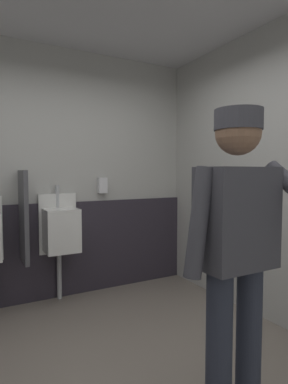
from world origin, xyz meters
TOP-DOWN VIEW (x-y plane):
  - wall_back at (0.00, 1.85)m, footprint 3.86×0.12m
  - wainscot_band_back at (0.00, 1.78)m, footprint 3.26×0.03m
  - urinal_middle at (0.05, 1.63)m, footprint 0.40×0.34m
  - privacy_divider_panel at (-0.33, 1.56)m, footprint 0.04×0.40m
  - person at (0.47, -0.47)m, footprint 0.64×0.60m
  - soap_dispenser at (0.57, 1.75)m, footprint 0.10×0.07m

SIDE VIEW (x-z plane):
  - wainscot_band_back at x=0.00m, z-range 0.00..1.05m
  - urinal_middle at x=0.05m, z-range 0.16..1.40m
  - privacy_divider_panel at x=-0.33m, z-range 0.50..1.40m
  - person at x=0.47m, z-range 0.17..1.87m
  - soap_dispenser at x=0.57m, z-range 1.14..1.32m
  - wall_back at x=0.00m, z-range 0.00..2.73m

